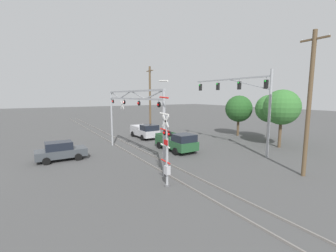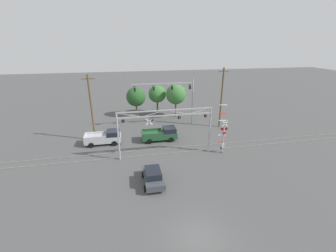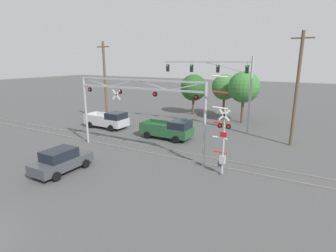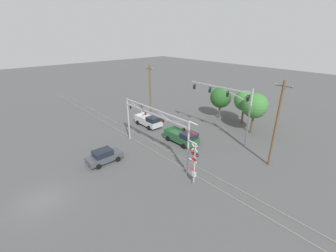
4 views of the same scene
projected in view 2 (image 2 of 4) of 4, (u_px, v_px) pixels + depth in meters
The scene contains 14 objects.
ground_plane at pixel (198, 237), 16.80m from camera, with size 200.00×200.00×0.00m, color #4C4C4C.
rail_track_near at pixel (165, 154), 29.14m from camera, with size 80.00×0.08×0.10m, color gray.
rail_track_far at pixel (163, 149), 30.46m from camera, with size 80.00×0.08×0.10m, color gray.
crossing_gantry at pixel (165, 123), 27.32m from camera, with size 11.74×0.26×6.08m.
crossing_signal_mast at pixel (223, 136), 28.70m from camera, with size 1.36×0.35×6.58m.
traffic_signal_span at pixel (178, 94), 37.28m from camera, with size 10.25×0.39×7.94m.
pickup_truck_lead at pixel (161, 134), 33.05m from camera, with size 5.08×2.35×1.90m.
pickup_truck_following at pixel (105, 137), 31.88m from camera, with size 5.00×2.35×1.90m.
sedan_waiting at pixel (153, 176), 22.94m from camera, with size 2.07×4.12×1.64m.
utility_pole_left at pixel (91, 108), 31.60m from camera, with size 1.80×0.28×9.61m.
utility_pole_right at pixel (222, 97), 36.76m from camera, with size 1.80×0.28×9.89m.
background_tree_beyond_span at pixel (136, 97), 42.74m from camera, with size 3.67×3.67×5.65m.
background_tree_far_left_verge at pixel (176, 94), 42.18m from camera, with size 3.77×3.77×6.28m.
background_tree_far_right_verge at pixel (157, 94), 44.09m from camera, with size 3.42×3.42×5.73m.
Camera 2 is at (-4.65, -12.07, 13.76)m, focal length 24.00 mm.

